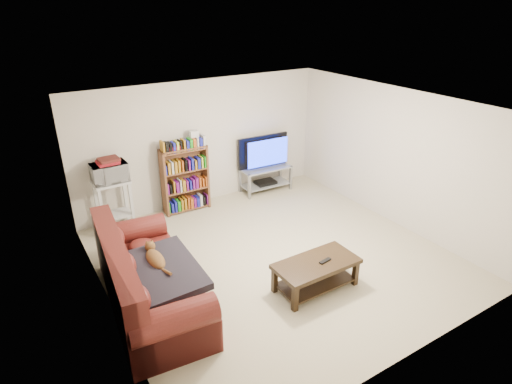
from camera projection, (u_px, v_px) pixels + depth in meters
floor at (275, 257)px, 6.76m from camera, size 5.00×5.00×0.00m
ceiling at (278, 106)px, 5.76m from camera, size 5.00×5.00×0.00m
wall_back at (203, 143)px, 8.19m from camera, size 5.00×0.00×5.00m
wall_front at (415, 273)px, 4.33m from camera, size 5.00×0.00×5.00m
wall_left at (102, 233)px, 5.06m from camera, size 0.00×5.00×5.00m
wall_right at (394, 157)px, 7.46m from camera, size 0.00×5.00×5.00m
sofa at (144, 284)px, 5.54m from camera, size 1.25×2.48×1.02m
blanket at (160, 272)px, 5.39m from camera, size 0.94×1.21×0.20m
cat at (155, 259)px, 5.54m from camera, size 0.32×0.67×0.20m
coffee_table at (316, 270)px, 5.92m from camera, size 1.19×0.59×0.43m
remote at (325, 261)px, 5.87m from camera, size 0.20×0.08×0.02m
tv_stand at (265, 175)px, 8.94m from camera, size 1.07×0.52×0.53m
television at (266, 152)px, 8.73m from camera, size 1.14×0.20×0.65m
dvd_player at (265, 182)px, 9.01m from camera, size 0.43×0.31×0.06m
bookshelf at (185, 178)px, 8.00m from camera, size 0.88×0.29×1.26m
shelf_clutter at (187, 141)px, 7.76m from camera, size 0.64×0.20×0.28m
microwave_stand at (113, 199)px, 7.31m from camera, size 0.59×0.43×0.93m
microwave at (109, 172)px, 7.11m from camera, size 0.58×0.40×0.32m
game_boxes at (108, 162)px, 7.03m from camera, size 0.34×0.30×0.05m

